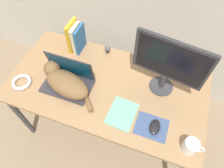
% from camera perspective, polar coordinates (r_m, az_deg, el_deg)
% --- Properties ---
extents(ground_plane, '(12.00, 12.00, 0.00)m').
position_cam_1_polar(ground_plane, '(2.01, -5.27, -20.70)').
color(ground_plane, '#847056').
extents(desk, '(1.48, 0.76, 0.72)m').
position_cam_1_polar(desk, '(1.54, -1.58, -1.79)').
color(desk, '#93704C').
rests_on(desk, ground_plane).
extents(laptop, '(0.36, 0.23, 0.24)m').
position_cam_1_polar(laptop, '(1.49, -12.39, 1.08)').
color(laptop, '#2D2D33').
rests_on(laptop, desk).
extents(cat, '(0.46, 0.27, 0.16)m').
position_cam_1_polar(cat, '(1.46, -13.38, 0.73)').
color(cat, brown).
rests_on(cat, desk).
extents(external_monitor, '(0.48, 0.17, 0.45)m').
position_cam_1_polar(external_monitor, '(1.33, 15.98, 5.54)').
color(external_monitor, '#333338').
rests_on(external_monitor, desk).
extents(mousepad, '(0.21, 0.17, 0.00)m').
position_cam_1_polar(mousepad, '(1.36, 11.19, -11.86)').
color(mousepad, '#384C75').
rests_on(mousepad, desk).
extents(computer_mouse, '(0.07, 0.11, 0.03)m').
position_cam_1_polar(computer_mouse, '(1.34, 12.16, -11.94)').
color(computer_mouse, black).
rests_on(computer_mouse, mousepad).
extents(book_row, '(0.09, 0.16, 0.26)m').
position_cam_1_polar(book_row, '(1.68, -10.27, 12.96)').
color(book_row, gold).
rests_on(book_row, desk).
extents(cable_coil, '(0.15, 0.15, 0.03)m').
position_cam_1_polar(cable_coil, '(1.64, -24.42, 0.51)').
color(cable_coil, silver).
rests_on(cable_coil, desk).
extents(notepad, '(0.19, 0.23, 0.01)m').
position_cam_1_polar(notepad, '(1.37, 2.88, -8.43)').
color(notepad, '#6BBC93').
rests_on(notepad, desk).
extents(webcam, '(0.05, 0.05, 0.07)m').
position_cam_1_polar(webcam, '(1.67, -1.33, 10.02)').
color(webcam, '#232328').
rests_on(webcam, desk).
extents(mug, '(0.13, 0.09, 0.10)m').
position_cam_1_polar(mug, '(1.32, 21.58, -16.25)').
color(mug, white).
rests_on(mug, desk).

